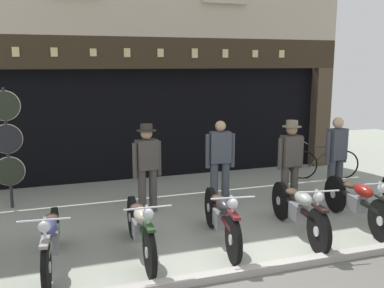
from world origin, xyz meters
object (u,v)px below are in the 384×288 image
Objects in this scene: motorcycle_right at (358,201)px; motorcycle_center_left at (140,227)px; tyre_sign_pole at (7,140)px; advert_board_far at (286,99)px; motorcycle_center at (221,216)px; advert_board_near at (246,105)px; shopkeeper_center at (220,160)px; salesman_left at (147,164)px; assistant_far_right at (336,155)px; leaning_bicycle at (324,163)px; salesman_right at (290,158)px; motorcycle_left at (50,239)px; motorcycle_center_right at (299,209)px.

motorcycle_center_left is at bearing 7.12° from motorcycle_right.
motorcycle_center_left is 0.97× the size of motorcycle_right.
tyre_sign_pole is 2.54× the size of advert_board_far.
advert_board_near is at bearing -111.24° from motorcycle_center.
salesman_left is at bearing -0.11° from shopkeeper_center.
advert_board_far is (0.63, 3.02, 0.87)m from assistant_far_right.
motorcycle_center is 2.46m from motorcycle_right.
leaning_bicycle is at bearing -149.29° from motorcycle_center_left.
tyre_sign_pole is (-5.12, 1.52, 0.39)m from salesman_right.
assistant_far_right is (1.00, -0.05, 0.01)m from salesman_right.
leaning_bicycle is (3.20, 1.23, -0.56)m from shopkeeper_center.
leaning_bicycle is at bearing -150.06° from shopkeeper_center.
salesman_left is at bearing -128.54° from motorcycle_left.
advert_board_far is (1.14, 4.33, 1.37)m from motorcycle_right.
assistant_far_right is (5.45, 1.27, 0.52)m from motorcycle_left.
advert_board_near is at bearing 58.61° from leaning_bicycle.
assistant_far_right is at bearing 161.45° from salesman_left.
salesman_left reaches higher than motorcycle_center.
motorcycle_center_right is at bearing -179.54° from motorcycle_center_left.
advert_board_far reaches higher than motorcycle_center_left.
motorcycle_left is 6.87m from leaning_bicycle.
advert_board_far is at bearing -112.18° from assistant_far_right.
leaning_bicycle is (1.34, 2.82, -0.07)m from motorcycle_right.
advert_board_near reaches higher than motorcycle_right.
shopkeeper_center reaches higher than leaning_bicycle.
leaning_bicycle is (1.39, -1.50, -1.31)m from advert_board_near.
advert_board_far is (3.00, 2.73, 0.87)m from shopkeeper_center.
motorcycle_center_right is at bearing 28.29° from assistant_far_right.
advert_board_near is (3.16, 2.51, 0.77)m from salesman_left.
leaning_bicycle is at bearing -47.29° from advert_board_near.
motorcycle_center_right is at bearing 61.18° from salesman_right.
salesman_right is (3.22, 1.33, 0.49)m from motorcycle_center_left.
motorcycle_center_right is (2.56, -0.06, 0.00)m from motorcycle_center_left.
motorcycle_center_right is at bearing -175.24° from motorcycle_left.
advert_board_near reaches higher than salesman_right.
salesman_right is 1.84× the size of advert_board_far.
motorcycle_center_right is 1.01× the size of motorcycle_right.
shopkeeper_center is (0.60, 1.55, 0.50)m from motorcycle_center.
motorcycle_left is at bearing 1.68° from motorcycle_center_left.
leaning_bicycle is (5.06, 2.79, -0.06)m from motorcycle_center_left.
tyre_sign_pole reaches higher than motorcycle_right.
motorcycle_center_left is 1.23× the size of leaning_bicycle.
shopkeeper_center is 1.87× the size of advert_board_far.
salesman_left is 1.66× the size of advert_board_near.
advert_board_near reaches higher than salesman_left.
motorcycle_right is at bearing 148.27° from shopkeeper_center.
motorcycle_right is 2.11× the size of advert_board_near.
motorcycle_left is 1.15× the size of shopkeeper_center.
motorcycle_center_left is at bearing 63.17° from salesman_left.
shopkeeper_center is 0.73× the size of tyre_sign_pole.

